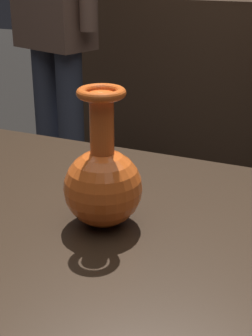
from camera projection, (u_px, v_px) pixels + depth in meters
vase_centerpiece at (103, 181)px, 0.80m from camera, size 0.12×0.12×0.22m
visitor_near_left at (53, 4)px, 2.02m from camera, size 0.45×0.27×1.72m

